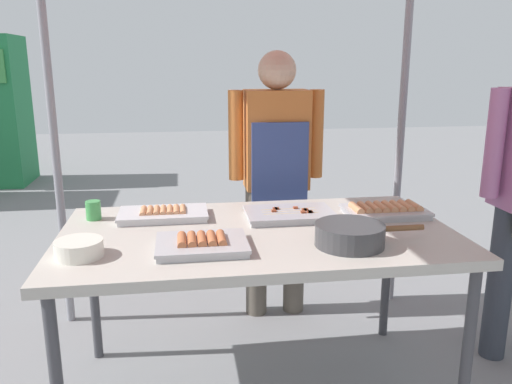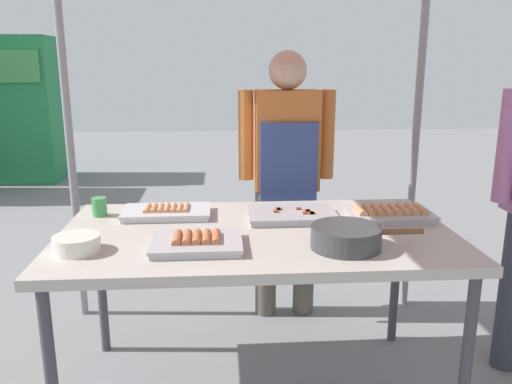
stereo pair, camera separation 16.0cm
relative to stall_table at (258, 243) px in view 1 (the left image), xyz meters
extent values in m
cube|color=#B7B2A8|center=(0.00, 0.00, 0.03)|extent=(1.60, 0.90, 0.04)
cylinder|color=#3F3F44|center=(0.74, -0.39, -0.34)|extent=(0.04, 0.04, 0.71)
cylinder|color=#3F3F44|center=(-0.74, 0.39, -0.34)|extent=(0.04, 0.04, 0.71)
cylinder|color=#3F3F44|center=(0.74, 0.39, -0.34)|extent=(0.04, 0.04, 0.71)
cylinder|color=gray|center=(-0.95, 0.80, 0.44)|extent=(0.04, 0.04, 2.28)
cylinder|color=gray|center=(0.95, 0.80, 0.44)|extent=(0.04, 0.04, 2.28)
cube|color=silver|center=(-0.39, 0.23, 0.06)|extent=(0.38, 0.22, 0.02)
cube|color=silver|center=(-0.39, 0.23, 0.08)|extent=(0.39, 0.23, 0.01)
cylinder|color=tan|center=(-0.47, 0.23, 0.09)|extent=(0.03, 0.12, 0.03)
cylinder|color=tan|center=(-0.45, 0.23, 0.09)|extent=(0.03, 0.12, 0.03)
cylinder|color=tan|center=(-0.42, 0.23, 0.09)|extent=(0.03, 0.12, 0.03)
cylinder|color=tan|center=(-0.39, 0.23, 0.09)|extent=(0.03, 0.12, 0.03)
cylinder|color=tan|center=(-0.36, 0.23, 0.09)|extent=(0.03, 0.12, 0.03)
cylinder|color=tan|center=(-0.33, 0.23, 0.09)|extent=(0.03, 0.12, 0.03)
cylinder|color=tan|center=(-0.30, 0.23, 0.09)|extent=(0.03, 0.12, 0.03)
cube|color=#ADADB2|center=(0.17, 0.15, 0.06)|extent=(0.37, 0.24, 0.02)
cube|color=#ADADB2|center=(0.17, 0.15, 0.08)|extent=(0.39, 0.26, 0.01)
cylinder|color=tan|center=(0.17, 0.12, 0.08)|extent=(0.24, 0.01, 0.01)
cube|color=brown|center=(0.25, 0.12, 0.08)|extent=(0.02, 0.02, 0.02)
cube|color=brown|center=(0.22, 0.12, 0.08)|extent=(0.02, 0.02, 0.02)
cube|color=brown|center=(0.25, 0.12, 0.08)|extent=(0.02, 0.02, 0.02)
cylinder|color=tan|center=(0.17, 0.15, 0.08)|extent=(0.24, 0.01, 0.01)
cube|color=brown|center=(0.23, 0.15, 0.08)|extent=(0.02, 0.02, 0.02)
cube|color=brown|center=(0.24, 0.15, 0.08)|extent=(0.02, 0.02, 0.02)
cube|color=brown|center=(0.09, 0.15, 0.08)|extent=(0.02, 0.02, 0.02)
cylinder|color=tan|center=(0.17, 0.19, 0.08)|extent=(0.24, 0.01, 0.01)
cube|color=brown|center=(0.11, 0.19, 0.08)|extent=(0.02, 0.02, 0.02)
cube|color=brown|center=(0.20, 0.19, 0.08)|extent=(0.02, 0.02, 0.02)
cube|color=brown|center=(0.11, 0.19, 0.08)|extent=(0.02, 0.02, 0.02)
cube|color=#ADADB2|center=(0.60, 0.13, 0.06)|extent=(0.35, 0.22, 0.02)
cube|color=#ADADB2|center=(0.60, 0.13, 0.08)|extent=(0.36, 0.23, 0.01)
cylinder|color=tan|center=(0.46, 0.13, 0.09)|extent=(0.04, 0.13, 0.04)
cylinder|color=tan|center=(0.50, 0.13, 0.09)|extent=(0.04, 0.13, 0.04)
cylinder|color=tan|center=(0.54, 0.13, 0.09)|extent=(0.04, 0.13, 0.04)
cylinder|color=tan|center=(0.58, 0.13, 0.09)|extent=(0.04, 0.13, 0.04)
cylinder|color=tan|center=(0.62, 0.13, 0.09)|extent=(0.04, 0.13, 0.04)
cylinder|color=tan|center=(0.66, 0.13, 0.09)|extent=(0.04, 0.13, 0.04)
cylinder|color=tan|center=(0.69, 0.13, 0.09)|extent=(0.04, 0.13, 0.04)
cylinder|color=tan|center=(0.73, 0.13, 0.09)|extent=(0.04, 0.13, 0.04)
cube|color=#ADADB2|center=(-0.24, -0.19, 0.06)|extent=(0.32, 0.25, 0.02)
cube|color=#ADADB2|center=(-0.24, -0.19, 0.08)|extent=(0.33, 0.26, 0.01)
cylinder|color=#B7663D|center=(-0.31, -0.19, 0.09)|extent=(0.03, 0.13, 0.03)
cylinder|color=#B7663D|center=(-0.27, -0.19, 0.09)|extent=(0.03, 0.13, 0.03)
cylinder|color=#B7663D|center=(-0.24, -0.19, 0.09)|extent=(0.03, 0.13, 0.03)
cylinder|color=#B7663D|center=(-0.20, -0.19, 0.09)|extent=(0.03, 0.13, 0.03)
cylinder|color=#B7663D|center=(-0.16, -0.19, 0.09)|extent=(0.03, 0.13, 0.03)
cylinder|color=#38383A|center=(0.31, -0.23, 0.09)|extent=(0.26, 0.26, 0.08)
cylinder|color=brown|center=(0.52, -0.23, 0.11)|extent=(0.16, 0.02, 0.02)
cylinder|color=#386B33|center=(0.31, -0.23, 0.13)|extent=(0.24, 0.24, 0.01)
cylinder|color=silver|center=(-0.67, -0.20, 0.08)|extent=(0.17, 0.17, 0.06)
cylinder|color=#3F994C|center=(-0.69, 0.26, 0.09)|extent=(0.06, 0.06, 0.08)
cylinder|color=#595147|center=(0.10, 0.74, -0.32)|extent=(0.12, 0.12, 0.75)
cylinder|color=#595147|center=(0.32, 0.74, -0.32)|extent=(0.12, 0.12, 0.75)
cube|color=#CC7233|center=(0.21, 0.74, 0.32)|extent=(0.34, 0.20, 0.53)
cube|color=#384C8C|center=(0.21, 0.63, 0.18)|extent=(0.30, 0.02, 0.48)
cylinder|color=#CC7233|center=(-0.01, 0.74, 0.34)|extent=(0.08, 0.08, 0.48)
cylinder|color=#CC7233|center=(0.43, 0.74, 0.34)|extent=(0.08, 0.08, 0.48)
sphere|color=#D8B293|center=(0.21, 0.74, 0.68)|extent=(0.20, 0.20, 0.20)
cylinder|color=#333842|center=(1.20, 0.12, -0.31)|extent=(0.12, 0.12, 0.77)
cylinder|color=#B26B9E|center=(1.09, 0.12, 0.37)|extent=(0.08, 0.08, 0.49)
camera|label=1|loc=(-0.30, -1.98, 0.72)|focal=36.15mm
camera|label=2|loc=(-0.14, -2.00, 0.72)|focal=36.15mm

